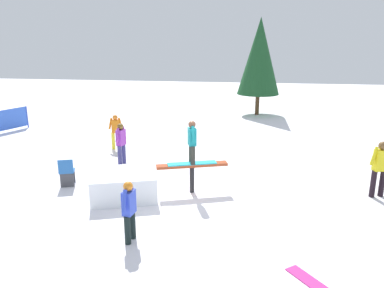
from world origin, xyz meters
The scene contains 11 objects.
ground_plane centered at (0.00, 0.00, 0.00)m, with size 60.00×60.00×0.00m, color white.
rail_feature centered at (0.00, 0.00, 0.73)m, with size 2.06×0.95×0.88m.
snow_kicker_ramp centered at (-1.87, -0.65, 0.37)m, with size 1.80×1.50×0.73m, color white.
main_rider_on_rail centered at (0.00, 0.00, 1.50)m, with size 1.44×0.74×1.28m.
bystander_blue centered at (-0.94, -2.98, 0.80)m, with size 0.25×0.64×1.42m.
bystander_yellow centered at (5.30, 0.49, 0.92)m, with size 0.66×0.34×1.64m.
bystander_orange centered at (-3.78, 4.04, 0.80)m, with size 0.58×0.29×1.43m.
bystander_purple centered at (-2.91, 2.18, 0.85)m, with size 0.29×0.65×1.51m.
loose_snowboard_magenta centered at (2.95, -4.05, 0.01)m, with size 1.39×0.28×0.02m, color #D2318D.
folding_chair centered at (-3.88, -0.08, 0.41)m, with size 0.56×0.56×0.88m.
pine_tree_near centered at (2.06, 12.46, 3.43)m, with size 2.48×2.48×5.63m.
Camera 1 is at (1.57, -10.20, 4.36)m, focal length 35.00 mm.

